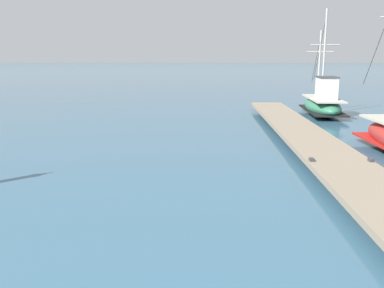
{
  "coord_description": "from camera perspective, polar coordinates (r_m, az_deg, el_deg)",
  "views": [
    {
      "loc": [
        2.95,
        -0.84,
        3.27
      ],
      "look_at": [
        2.64,
        8.1,
        1.4
      ],
      "focal_mm": 39.73,
      "sensor_mm": 36.0,
      "label": 1
    }
  ],
  "objects": [
    {
      "name": "fishing_boat_1",
      "position": [
        24.7,
        17.14,
        5.24
      ],
      "size": [
        1.96,
        5.95,
        5.76
      ],
      "color": "#337556",
      "rests_on": "ground"
    },
    {
      "name": "floating_dock",
      "position": [
        16.26,
        14.95,
        1.09
      ],
      "size": [
        1.89,
        21.52,
        0.53
      ],
      "color": "gray",
      "rests_on": "ground"
    }
  ]
}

